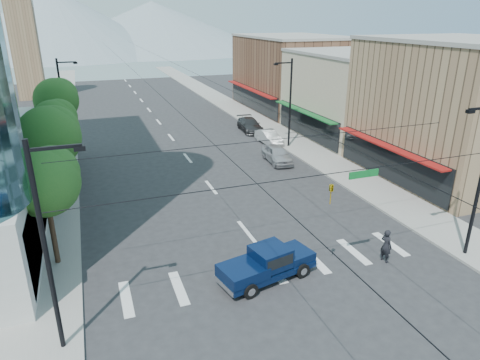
{
  "coord_description": "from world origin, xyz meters",
  "views": [
    {
      "loc": [
        -8.73,
        -16.69,
        12.93
      ],
      "look_at": [
        0.08,
        7.44,
        3.0
      ],
      "focal_mm": 32.0,
      "sensor_mm": 36.0,
      "label": 1
    }
  ],
  "objects": [
    {
      "name": "pedestrian",
      "position": [
        6.03,
        0.06,
        0.98
      ],
      "size": [
        0.6,
        0.79,
        1.95
      ],
      "primitive_type": "imported",
      "rotation": [
        0.0,
        0.0,
        1.76
      ],
      "color": "black",
      "rests_on": "ground"
    },
    {
      "name": "sidewalk_right",
      "position": [
        12.0,
        40.0,
        0.07
      ],
      "size": [
        4.0,
        120.0,
        0.15
      ],
      "primitive_type": "cube",
      "color": "gray",
      "rests_on": "ground"
    },
    {
      "name": "parked_car_near",
      "position": [
        7.6,
        17.93,
        0.79
      ],
      "size": [
        2.18,
        4.75,
        1.58
      ],
      "primitive_type": "imported",
      "rotation": [
        0.0,
        0.0,
        -0.07
      ],
      "color": "#A8A7AC",
      "rests_on": "ground"
    },
    {
      "name": "lamp_pole_ne",
      "position": [
        10.67,
        22.0,
        4.94
      ],
      "size": [
        2.0,
        0.25,
        9.0
      ],
      "color": "black",
      "rests_on": "ground"
    },
    {
      "name": "mountain_left",
      "position": [
        -15.0,
        150.0,
        11.0
      ],
      "size": [
        80.0,
        80.0,
        22.0
      ],
      "primitive_type": "cone",
      "color": "gray",
      "rests_on": "ground"
    },
    {
      "name": "clock_tower",
      "position": [
        -16.5,
        62.0,
        10.64
      ],
      "size": [
        4.8,
        4.8,
        20.4
      ],
      "color": "#8C6B4C",
      "rests_on": "ground"
    },
    {
      "name": "tree_midfar",
      "position": [
        -11.07,
        20.1,
        4.99
      ],
      "size": [
        3.65,
        3.64,
        6.71
      ],
      "color": "black",
      "rests_on": "ground"
    },
    {
      "name": "pickup_truck",
      "position": [
        -0.89,
        0.75,
        0.93
      ],
      "size": [
        5.55,
        2.96,
        1.79
      ],
      "rotation": [
        0.0,
        0.0,
        0.22
      ],
      "color": "#08183C",
      "rests_on": "ground"
    },
    {
      "name": "parked_car_far",
      "position": [
        9.4,
        29.54,
        0.76
      ],
      "size": [
        2.5,
        5.38,
        1.52
      ],
      "primitive_type": "imported",
      "rotation": [
        0.0,
        0.0,
        -0.07
      ],
      "color": "#2E2E30",
      "rests_on": "ground"
    },
    {
      "name": "sidewalk_left",
      "position": [
        -12.0,
        40.0,
        0.07
      ],
      "size": [
        4.0,
        120.0,
        0.15
      ],
      "primitive_type": "cube",
      "color": "gray",
      "rests_on": "ground"
    },
    {
      "name": "shop_far",
      "position": [
        20.0,
        40.0,
        5.0
      ],
      "size": [
        12.0,
        18.0,
        10.0
      ],
      "primitive_type": "cube",
      "color": "brown",
      "rests_on": "ground"
    },
    {
      "name": "ground",
      "position": [
        0.0,
        0.0,
        0.0
      ],
      "size": [
        160.0,
        160.0,
        0.0
      ],
      "primitive_type": "plane",
      "color": "#28282B",
      "rests_on": "ground"
    },
    {
      "name": "lamp_pole_nw",
      "position": [
        -10.67,
        30.0,
        4.94
      ],
      "size": [
        2.0,
        0.25,
        9.0
      ],
      "color": "black",
      "rests_on": "ground"
    },
    {
      "name": "tree_midnear",
      "position": [
        -11.07,
        13.1,
        5.59
      ],
      "size": [
        4.09,
        4.09,
        7.52
      ],
      "color": "black",
      "rests_on": "ground"
    },
    {
      "name": "tree_near",
      "position": [
        -11.07,
        6.1,
        4.99
      ],
      "size": [
        3.65,
        3.64,
        6.71
      ],
      "color": "black",
      "rests_on": "ground"
    },
    {
      "name": "parked_car_mid",
      "position": [
        9.4,
        23.88,
        0.72
      ],
      "size": [
        1.72,
        4.42,
        1.43
      ],
      "primitive_type": "imported",
      "rotation": [
        0.0,
        0.0,
        0.05
      ],
      "color": "silver",
      "rests_on": "ground"
    },
    {
      "name": "signal_rig",
      "position": [
        0.19,
        -1.0,
        4.64
      ],
      "size": [
        21.8,
        0.2,
        9.0
      ],
      "color": "black",
      "rests_on": "ground"
    },
    {
      "name": "shop_mid",
      "position": [
        20.0,
        24.0,
        4.5
      ],
      "size": [
        12.0,
        14.0,
        9.0
      ],
      "primitive_type": "cube",
      "color": "tan",
      "rests_on": "ground"
    },
    {
      "name": "mountain_right",
      "position": [
        20.0,
        160.0,
        9.0
      ],
      "size": [
        90.0,
        90.0,
        18.0
      ],
      "primitive_type": "cone",
      "color": "gray",
      "rests_on": "ground"
    },
    {
      "name": "shop_near",
      "position": [
        20.0,
        10.0,
        5.5
      ],
      "size": [
        12.0,
        14.0,
        11.0
      ],
      "primitive_type": "cube",
      "color": "#8C6B4C",
      "rests_on": "ground"
    },
    {
      "name": "tree_far",
      "position": [
        -11.07,
        27.1,
        5.59
      ],
      "size": [
        4.09,
        4.09,
        7.52
      ],
      "color": "black",
      "rests_on": "ground"
    }
  ]
}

